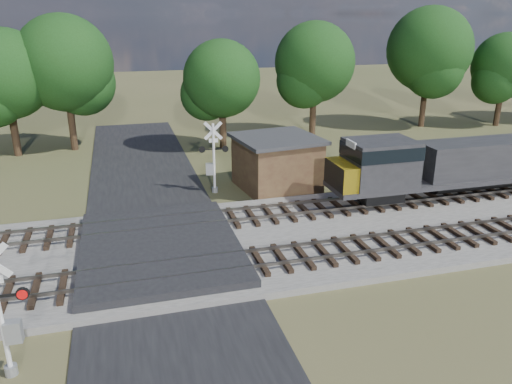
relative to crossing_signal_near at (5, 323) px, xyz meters
name	(u,v)px	position (x,y,z in m)	size (l,w,h in m)	color
ground	(162,260)	(5.07, 6.42, -1.84)	(160.00, 160.00, 0.00)	#444B28
ballast_bed	(359,228)	(15.07, 6.92, -1.69)	(140.00, 10.00, 0.30)	gray
road	(162,259)	(5.07, 6.42, -1.80)	(7.00, 60.00, 0.08)	black
crossing_panel	(160,249)	(5.07, 6.92, -1.53)	(7.00, 9.00, 0.62)	#262628
track_near	(240,263)	(8.19, 4.42, -1.43)	(140.00, 2.60, 0.33)	black
track_far	(217,219)	(8.19, 9.42, -1.43)	(140.00, 2.60, 0.33)	black
crossing_signal_near	(5,323)	(0.00, 0.00, 0.00)	(1.79, 0.39, 4.43)	silver
crossing_signal_far	(213,164)	(9.02, 14.67, 0.00)	(1.78, 0.43, 4.44)	silver
equipment_shed	(277,162)	(13.05, 14.46, -0.17)	(5.43, 5.43, 3.30)	#452A1D
treeline	(234,62)	(13.28, 26.98, 4.82)	(80.81, 10.15, 11.46)	black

